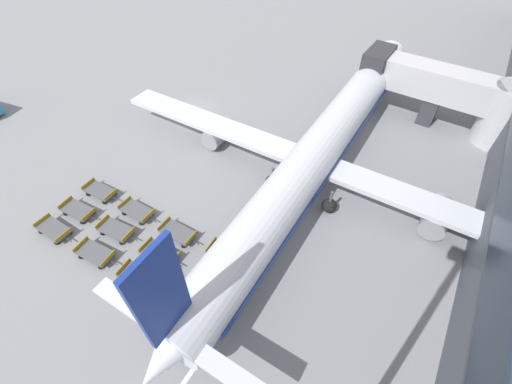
{
  "coord_description": "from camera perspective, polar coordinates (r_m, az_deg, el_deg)",
  "views": [
    {
      "loc": [
        23.96,
        -25.46,
        22.32
      ],
      "look_at": [
        13.93,
        -9.12,
        1.96
      ],
      "focal_mm": 24.0,
      "sensor_mm": 36.0,
      "label": 1
    }
  ],
  "objects": [
    {
      "name": "baggage_dolly_row_mid_b_col_a",
      "position": [
        33.06,
        -24.52,
        0.11
      ],
      "size": [
        3.58,
        1.69,
        0.92
      ],
      "color": "#515459",
      "rests_on": "ground_plane"
    },
    {
      "name": "airplane",
      "position": [
        30.72,
        10.59,
        6.93
      ],
      "size": [
        41.57,
        44.44,
        11.36
      ],
      "color": "silver",
      "rests_on": "ground_plane"
    },
    {
      "name": "baggage_dolly_row_mid_a_col_a",
      "position": [
        32.24,
        -27.52,
        -2.74
      ],
      "size": [
        3.6,
        1.74,
        0.92
      ],
      "color": "#515459",
      "rests_on": "ground_plane"
    },
    {
      "name": "baggage_dolly_row_mid_a_col_c",
      "position": [
        27.03,
        -15.68,
        -9.89
      ],
      "size": [
        3.57,
        1.67,
        0.92
      ],
      "color": "#515459",
      "rests_on": "ground_plane"
    },
    {
      "name": "baggage_dolly_row_mid_b_col_d",
      "position": [
        26.15,
        -4.89,
        -10.24
      ],
      "size": [
        3.59,
        1.72,
        0.92
      ],
      "color": "#515459",
      "rests_on": "ground_plane"
    },
    {
      "name": "baggage_dolly_row_mid_b_col_b",
      "position": [
        30.24,
        -19.21,
        -3.01
      ],
      "size": [
        3.56,
        1.61,
        0.92
      ],
      "color": "#515459",
      "rests_on": "ground_plane"
    },
    {
      "name": "stand_guidance_stripe",
      "position": [
        26.76,
        2.79,
        -9.88
      ],
      "size": [
        0.49,
        32.95,
        0.01
      ],
      "color": "white",
      "rests_on": "ground_plane"
    },
    {
      "name": "baggage_dolly_row_near_col_b",
      "position": [
        28.75,
        -25.2,
        -9.22
      ],
      "size": [
        3.6,
        1.77,
        0.92
      ],
      "color": "#515459",
      "rests_on": "ground_plane"
    },
    {
      "name": "ground_plane",
      "position": [
        41.48,
        -10.12,
        13.41
      ],
      "size": [
        500.0,
        500.0,
        0.0
      ],
      "primitive_type": "plane",
      "color": "gray"
    },
    {
      "name": "baggage_dolly_row_mid_b_col_c",
      "position": [
        27.87,
        -12.87,
        -6.63
      ],
      "size": [
        3.56,
        1.63,
        0.92
      ],
      "color": "#515459",
      "rests_on": "ground_plane"
    },
    {
      "name": "baggage_dolly_row_mid_a_col_b",
      "position": [
        29.51,
        -22.26,
        -5.88
      ],
      "size": [
        3.6,
        1.76,
        0.92
      ],
      "color": "#515459",
      "rests_on": "ground_plane"
    },
    {
      "name": "baggage_dolly_row_mid_a_col_d",
      "position": [
        25.15,
        -7.52,
        -14.31
      ],
      "size": [
        3.57,
        1.65,
        0.92
      ],
      "color": "#515459",
      "rests_on": "ground_plane"
    },
    {
      "name": "baggage_dolly_row_near_col_d",
      "position": [
        24.4,
        -11.21,
        -18.59
      ],
      "size": [
        3.59,
        1.7,
        0.92
      ],
      "color": "#515459",
      "rests_on": "ground_plane"
    },
    {
      "name": "jet_bridge",
      "position": [
        41.61,
        30.32,
        13.83
      ],
      "size": [
        16.97,
        4.83,
        6.31
      ],
      "color": "silver",
      "rests_on": "ground_plane"
    },
    {
      "name": "baggage_dolly_row_near_col_a",
      "position": [
        31.75,
        -30.62,
        -5.4
      ],
      "size": [
        3.56,
        1.63,
        0.92
      ],
      "color": "#515459",
      "rests_on": "ground_plane"
    },
    {
      "name": "baggage_dolly_row_near_col_c",
      "position": [
        26.42,
        -18.88,
        -13.19
      ],
      "size": [
        3.6,
        1.75,
        0.92
      ],
      "color": "#515459",
      "rests_on": "ground_plane"
    }
  ]
}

